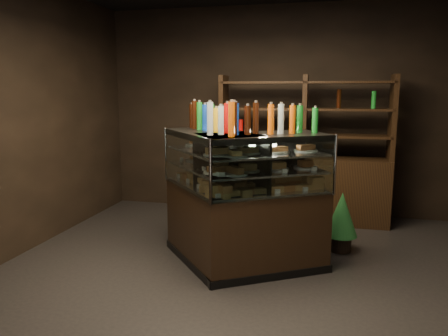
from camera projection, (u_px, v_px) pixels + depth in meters
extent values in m
plane|color=black|center=(241.00, 277.00, 4.25)|extent=(5.00, 5.00, 0.00)
cube|color=black|center=(275.00, 111.00, 6.39)|extent=(5.00, 0.02, 3.00)
cube|color=black|center=(110.00, 173.00, 1.60)|extent=(5.00, 0.02, 3.00)
cube|color=black|center=(8.00, 119.00, 4.57)|extent=(0.02, 5.00, 3.00)
cube|color=black|center=(261.00, 231.00, 4.39)|extent=(1.38, 1.17, 0.81)
cube|color=black|center=(261.00, 265.00, 4.46)|extent=(1.42, 1.21, 0.08)
cube|color=black|center=(263.00, 137.00, 4.23)|extent=(1.38, 1.17, 0.06)
cube|color=silver|center=(262.00, 190.00, 4.32)|extent=(1.31, 1.11, 0.02)
cube|color=silver|center=(262.00, 172.00, 4.29)|extent=(1.31, 1.11, 0.02)
cube|color=silver|center=(263.00, 154.00, 4.26)|extent=(1.31, 1.11, 0.02)
cube|color=white|center=(276.00, 168.00, 3.97)|extent=(1.06, 0.65, 0.57)
cylinder|color=silver|center=(335.00, 165.00, 4.17)|extent=(0.03, 0.03, 0.59)
cylinder|color=silver|center=(211.00, 172.00, 3.80)|extent=(0.03, 0.03, 0.59)
cube|color=black|center=(214.00, 224.00, 4.60)|extent=(1.26, 1.35, 0.81)
cube|color=black|center=(214.00, 257.00, 4.66)|extent=(1.30, 1.39, 0.08)
cube|color=black|center=(214.00, 135.00, 4.43)|extent=(1.26, 1.35, 0.06)
cube|color=silver|center=(214.00, 186.00, 4.53)|extent=(1.19, 1.28, 0.02)
cube|color=silver|center=(214.00, 168.00, 4.49)|extent=(1.19, 1.28, 0.02)
cube|color=silver|center=(214.00, 151.00, 4.46)|extent=(1.19, 1.28, 0.02)
cube|color=white|center=(185.00, 162.00, 4.34)|extent=(0.79, 0.97, 0.57)
cylinder|color=silver|center=(211.00, 172.00, 3.80)|extent=(0.03, 0.03, 0.59)
cylinder|color=silver|center=(166.00, 154.00, 4.89)|extent=(0.03, 0.03, 0.59)
cube|color=#C17B45|center=(213.00, 191.00, 4.13)|extent=(0.20, 0.17, 0.06)
cube|color=#C17B45|center=(227.00, 190.00, 4.17)|extent=(0.20, 0.17, 0.06)
cube|color=#C17B45|center=(242.00, 189.00, 4.22)|extent=(0.20, 0.17, 0.06)
cube|color=#C17B45|center=(256.00, 188.00, 4.26)|extent=(0.20, 0.17, 0.06)
cube|color=#C17B45|center=(270.00, 187.00, 4.31)|extent=(0.20, 0.17, 0.06)
cube|color=#C17B45|center=(284.00, 186.00, 4.35)|extent=(0.20, 0.17, 0.06)
cube|color=#C17B45|center=(297.00, 185.00, 4.40)|extent=(0.20, 0.17, 0.06)
cube|color=#C17B45|center=(310.00, 184.00, 4.44)|extent=(0.20, 0.17, 0.06)
cylinder|color=white|center=(217.00, 173.00, 4.14)|extent=(0.24, 0.24, 0.02)
cube|color=#C17B45|center=(217.00, 169.00, 4.14)|extent=(0.19, 0.16, 0.05)
cylinder|color=white|center=(247.00, 171.00, 4.24)|extent=(0.24, 0.24, 0.02)
cube|color=#C17B45|center=(247.00, 167.00, 4.23)|extent=(0.19, 0.16, 0.05)
cylinder|color=white|center=(277.00, 169.00, 4.33)|extent=(0.24, 0.24, 0.02)
cube|color=#C17B45|center=(277.00, 165.00, 4.33)|extent=(0.19, 0.16, 0.05)
cylinder|color=white|center=(305.00, 167.00, 4.43)|extent=(0.24, 0.24, 0.02)
cube|color=#C17B45|center=(305.00, 164.00, 4.42)|extent=(0.19, 0.16, 0.05)
cylinder|color=white|center=(216.00, 155.00, 4.11)|extent=(0.24, 0.24, 0.02)
cube|color=#C17B45|center=(216.00, 151.00, 4.11)|extent=(0.19, 0.16, 0.05)
cylinder|color=white|center=(248.00, 153.00, 4.21)|extent=(0.24, 0.24, 0.02)
cube|color=#C17B45|center=(248.00, 150.00, 4.20)|extent=(0.19, 0.16, 0.05)
cylinder|color=white|center=(277.00, 152.00, 4.30)|extent=(0.24, 0.24, 0.02)
cube|color=#C17B45|center=(277.00, 148.00, 4.30)|extent=(0.19, 0.16, 0.05)
cylinder|color=white|center=(306.00, 150.00, 4.40)|extent=(0.24, 0.24, 0.02)
cube|color=#C17B45|center=(306.00, 147.00, 4.39)|extent=(0.19, 0.16, 0.05)
cube|color=#C17B45|center=(193.00, 174.00, 4.97)|extent=(0.18, 0.20, 0.06)
cube|color=#C17B45|center=(198.00, 176.00, 4.84)|extent=(0.18, 0.20, 0.06)
cube|color=#C17B45|center=(203.00, 179.00, 4.70)|extent=(0.18, 0.20, 0.06)
cube|color=#C17B45|center=(208.00, 181.00, 4.57)|extent=(0.18, 0.20, 0.06)
cube|color=#C17B45|center=(214.00, 184.00, 4.44)|extent=(0.18, 0.20, 0.06)
cube|color=#C17B45|center=(220.00, 187.00, 4.31)|extent=(0.18, 0.20, 0.06)
cube|color=#C17B45|center=(227.00, 190.00, 4.18)|extent=(0.18, 0.20, 0.06)
cube|color=#C17B45|center=(234.00, 193.00, 4.04)|extent=(0.18, 0.20, 0.06)
cylinder|color=white|center=(197.00, 160.00, 4.91)|extent=(0.24, 0.24, 0.02)
cube|color=#C17B45|center=(197.00, 157.00, 4.90)|extent=(0.17, 0.18, 0.05)
cylinder|color=white|center=(208.00, 164.00, 4.63)|extent=(0.24, 0.24, 0.02)
cube|color=#C17B45|center=(208.00, 161.00, 4.62)|extent=(0.17, 0.18, 0.05)
cylinder|color=white|center=(220.00, 169.00, 4.35)|extent=(0.24, 0.24, 0.02)
cube|color=#C17B45|center=(220.00, 165.00, 4.34)|extent=(0.17, 0.18, 0.05)
cylinder|color=white|center=(235.00, 174.00, 4.07)|extent=(0.24, 0.24, 0.02)
cube|color=#C17B45|center=(235.00, 170.00, 4.06)|extent=(0.17, 0.18, 0.05)
cylinder|color=white|center=(196.00, 145.00, 4.88)|extent=(0.24, 0.24, 0.02)
cube|color=#C17B45|center=(196.00, 142.00, 4.87)|extent=(0.17, 0.18, 0.05)
cylinder|color=white|center=(208.00, 148.00, 4.60)|extent=(0.24, 0.24, 0.02)
cube|color=#C17B45|center=(208.00, 145.00, 4.59)|extent=(0.17, 0.18, 0.05)
cylinder|color=white|center=(220.00, 152.00, 4.32)|extent=(0.24, 0.24, 0.02)
cube|color=#C17B45|center=(220.00, 148.00, 4.31)|extent=(0.17, 0.18, 0.05)
cylinder|color=white|center=(235.00, 156.00, 4.04)|extent=(0.24, 0.24, 0.02)
cube|color=#C17B45|center=(235.00, 152.00, 4.03)|extent=(0.17, 0.18, 0.05)
cylinder|color=#147223|center=(211.00, 121.00, 4.04)|extent=(0.06, 0.06, 0.28)
cylinder|color=silver|center=(211.00, 104.00, 4.01)|extent=(0.03, 0.03, 0.02)
cylinder|color=#B20C0A|center=(223.00, 120.00, 4.08)|extent=(0.06, 0.06, 0.28)
cylinder|color=silver|center=(223.00, 104.00, 4.05)|extent=(0.03, 0.03, 0.02)
cylinder|color=#D8590A|center=(235.00, 120.00, 4.11)|extent=(0.06, 0.06, 0.28)
cylinder|color=silver|center=(235.00, 104.00, 4.08)|extent=(0.03, 0.03, 0.02)
cylinder|color=#0F38B2|center=(246.00, 120.00, 4.15)|extent=(0.06, 0.06, 0.28)
cylinder|color=silver|center=(246.00, 104.00, 4.12)|extent=(0.03, 0.03, 0.02)
cylinder|color=silver|center=(258.00, 120.00, 4.18)|extent=(0.06, 0.06, 0.28)
cylinder|color=silver|center=(258.00, 104.00, 4.15)|extent=(0.03, 0.03, 0.02)
cylinder|color=yellow|center=(269.00, 119.00, 4.22)|extent=(0.06, 0.06, 0.28)
cylinder|color=silver|center=(269.00, 104.00, 4.19)|extent=(0.03, 0.03, 0.02)
cylinder|color=black|center=(280.00, 119.00, 4.25)|extent=(0.06, 0.06, 0.28)
cylinder|color=silver|center=(280.00, 104.00, 4.22)|extent=(0.03, 0.03, 0.02)
cylinder|color=#147223|center=(290.00, 119.00, 4.29)|extent=(0.06, 0.06, 0.28)
cylinder|color=silver|center=(291.00, 103.00, 4.26)|extent=(0.03, 0.03, 0.02)
cylinder|color=#B20C0A|center=(301.00, 119.00, 4.32)|extent=(0.06, 0.06, 0.28)
cylinder|color=silver|center=(301.00, 103.00, 4.30)|extent=(0.03, 0.03, 0.02)
cylinder|color=#D8590A|center=(311.00, 118.00, 4.36)|extent=(0.06, 0.06, 0.28)
cylinder|color=silver|center=(312.00, 103.00, 4.33)|extent=(0.03, 0.03, 0.02)
cylinder|color=#147223|center=(194.00, 115.00, 4.86)|extent=(0.06, 0.06, 0.28)
cylinder|color=silver|center=(194.00, 102.00, 4.84)|extent=(0.03, 0.03, 0.02)
cylinder|color=#B20C0A|center=(198.00, 116.00, 4.76)|extent=(0.06, 0.06, 0.28)
cylinder|color=silver|center=(198.00, 102.00, 4.74)|extent=(0.03, 0.03, 0.02)
cylinder|color=#D8590A|center=(202.00, 117.00, 4.66)|extent=(0.06, 0.06, 0.28)
cylinder|color=silver|center=(202.00, 102.00, 4.63)|extent=(0.03, 0.03, 0.02)
cylinder|color=#0F38B2|center=(207.00, 117.00, 4.56)|extent=(0.06, 0.06, 0.28)
cylinder|color=silver|center=(207.00, 103.00, 4.53)|extent=(0.03, 0.03, 0.02)
cylinder|color=silver|center=(211.00, 118.00, 4.45)|extent=(0.06, 0.06, 0.28)
cylinder|color=silver|center=(211.00, 103.00, 4.43)|extent=(0.03, 0.03, 0.02)
cylinder|color=yellow|center=(216.00, 118.00, 4.35)|extent=(0.06, 0.06, 0.28)
cylinder|color=silver|center=(216.00, 103.00, 4.32)|extent=(0.03, 0.03, 0.02)
cylinder|color=black|center=(221.00, 119.00, 4.25)|extent=(0.06, 0.06, 0.28)
cylinder|color=silver|center=(221.00, 104.00, 4.22)|extent=(0.03, 0.03, 0.02)
cylinder|color=#147223|center=(226.00, 120.00, 4.15)|extent=(0.06, 0.06, 0.28)
cylinder|color=silver|center=(226.00, 104.00, 4.12)|extent=(0.03, 0.03, 0.02)
cylinder|color=#B20C0A|center=(232.00, 121.00, 4.04)|extent=(0.06, 0.06, 0.28)
cylinder|color=silver|center=(232.00, 104.00, 4.02)|extent=(0.03, 0.03, 0.02)
cylinder|color=#D8590A|center=(237.00, 121.00, 3.94)|extent=(0.06, 0.06, 0.28)
cylinder|color=silver|center=(237.00, 105.00, 3.91)|extent=(0.03, 0.03, 0.02)
cylinder|color=black|center=(340.00, 243.00, 4.95)|extent=(0.24, 0.24, 0.18)
cone|color=#195929|center=(342.00, 214.00, 4.89)|extent=(0.36, 0.36, 0.50)
cone|color=#195929|center=(342.00, 200.00, 4.86)|extent=(0.28, 0.28, 0.35)
cube|color=black|center=(302.00, 189.00, 6.03)|extent=(2.30, 0.45, 0.90)
cube|color=black|center=(224.00, 116.00, 6.10)|extent=(0.06, 0.38, 1.10)
cube|color=black|center=(305.00, 117.00, 5.86)|extent=(0.06, 0.38, 1.10)
cube|color=black|center=(393.00, 118.00, 5.61)|extent=(0.06, 0.38, 1.10)
cube|color=black|center=(304.00, 135.00, 5.90)|extent=(2.25, 0.41, 0.03)
cube|color=black|center=(305.00, 109.00, 5.84)|extent=(2.25, 0.41, 0.03)
cube|color=black|center=(306.00, 83.00, 5.78)|extent=(2.25, 0.41, 0.03)
cylinder|color=#147223|center=(241.00, 125.00, 6.07)|extent=(0.06, 0.06, 0.22)
cylinder|color=#B20C0A|center=(272.00, 125.00, 5.98)|extent=(0.06, 0.06, 0.22)
cylinder|color=#D8590A|center=(304.00, 126.00, 5.88)|extent=(0.06, 0.06, 0.22)
cylinder|color=#0F38B2|center=(338.00, 126.00, 5.79)|extent=(0.06, 0.06, 0.22)
cylinder|color=silver|center=(372.00, 127.00, 5.69)|extent=(0.06, 0.06, 0.22)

